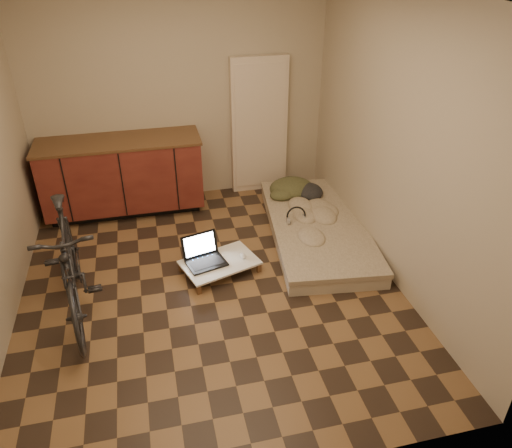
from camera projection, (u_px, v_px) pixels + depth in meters
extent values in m
cube|color=brown|center=(211.00, 286.00, 4.80)|extent=(3.50, 4.00, 0.00)
cube|color=tan|center=(179.00, 94.00, 5.80)|extent=(3.50, 0.00, 2.60)
cube|color=tan|center=(261.00, 322.00, 2.47)|extent=(3.50, 0.00, 2.60)
cube|color=tan|center=(396.00, 144.00, 4.48)|extent=(0.00, 4.00, 2.60)
cube|color=black|center=(127.00, 205.00, 6.08)|extent=(1.70, 0.48, 0.10)
cube|color=#521B17|center=(123.00, 174.00, 5.82)|extent=(1.80, 0.60, 0.78)
cube|color=#53351E|center=(118.00, 141.00, 5.61)|extent=(1.84, 0.62, 0.03)
cube|color=beige|center=(259.00, 126.00, 6.17)|extent=(0.70, 0.10, 1.70)
imported|color=black|center=(69.00, 259.00, 4.23)|extent=(0.70, 1.76, 1.10)
cube|color=#B5A791|center=(317.00, 230.00, 5.56)|extent=(1.22, 2.17, 0.13)
cube|color=#B9A88E|center=(317.00, 223.00, 5.51)|extent=(1.25, 2.20, 0.05)
cube|color=brown|center=(199.00, 289.00, 4.68)|extent=(0.05, 0.05, 0.10)
cube|color=brown|center=(181.00, 267.00, 4.98)|extent=(0.05, 0.05, 0.10)
cube|color=brown|center=(259.00, 268.00, 4.98)|extent=(0.05, 0.05, 0.10)
cube|color=brown|center=(239.00, 248.00, 5.28)|extent=(0.05, 0.05, 0.10)
cube|color=white|center=(220.00, 263.00, 4.95)|extent=(0.83, 0.67, 0.02)
cube|color=black|center=(207.00, 263.00, 4.91)|extent=(0.42, 0.35, 0.02)
cube|color=black|center=(199.00, 244.00, 4.96)|extent=(0.37, 0.16, 0.24)
cube|color=white|center=(199.00, 244.00, 4.96)|extent=(0.32, 0.13, 0.19)
ellipsoid|color=silver|center=(243.00, 256.00, 5.00)|extent=(0.07, 0.11, 0.04)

